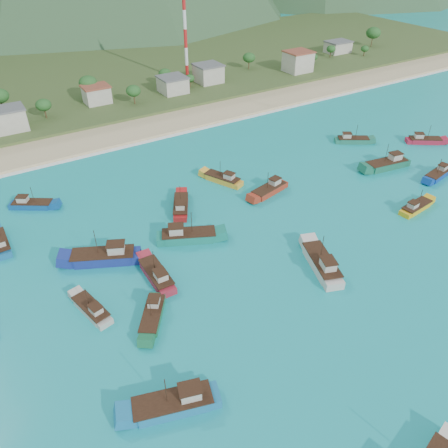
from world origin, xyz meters
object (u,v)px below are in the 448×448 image
boat_12 (1,244)px  boat_26 (438,175)px  boat_7 (424,141)px  boat_8 (157,276)px  radio_tower (185,29)px  boat_23 (153,316)px  boat_18 (181,207)px  boat_20 (416,208)px  boat_25 (269,190)px  boat_3 (352,140)px  boat_15 (92,310)px  boat_6 (223,179)px  boat_4 (188,236)px  boat_24 (175,404)px  boat_22 (32,205)px  boat_9 (322,264)px  boat_10 (105,257)px  boat_5 (387,165)px

boat_12 → boat_26: 102.89m
boat_7 → boat_8: size_ratio=0.93×
radio_tower → boat_7: size_ratio=3.86×
boat_23 → boat_18: bearing=-90.1°
boat_20 → boat_25: boat_25 is taller
boat_3 → boat_8: bearing=-39.2°
boat_15 → boat_18: 33.62m
radio_tower → boat_25: radio_tower is taller
boat_23 → boat_25: 45.79m
boat_6 → boat_4: bearing=-162.8°
boat_3 → boat_7: size_ratio=1.00×
boat_20 → boat_24: 69.42m
boat_3 → boat_12: (-95.63, 1.38, -0.02)m
boat_8 → boat_24: size_ratio=0.85×
boat_6 → boat_15: size_ratio=1.12×
boat_6 → boat_18: boat_18 is taller
boat_22 → boat_25: size_ratio=0.88×
boat_6 → boat_7: size_ratio=1.06×
boat_6 → boat_23: (-33.34, -32.40, -0.07)m
boat_24 → boat_9: bearing=-56.2°
radio_tower → boat_4: (-45.91, -87.35, -19.76)m
boat_7 → boat_10: bearing=-53.7°
boat_23 → boat_3: bearing=-122.4°
boat_10 → boat_20: boat_10 is taller
boat_20 → boat_6: bearing=-144.3°
boat_4 → boat_5: boat_5 is taller
boat_20 → boat_23: size_ratio=1.01×
boat_4 → boat_22: size_ratio=1.30×
boat_8 → boat_25: size_ratio=0.97×
boat_3 → boat_22: boat_3 is taller
boat_7 → boat_24: (-99.22, -37.49, 0.22)m
boat_3 → boat_15: 89.47m
boat_4 → boat_20: boat_4 is taller
boat_3 → boat_4: boat_4 is taller
boat_18 → boat_25: size_ratio=0.95×
boat_7 → radio_tower: bearing=-122.7°
boat_3 → boat_7: (17.59, -11.14, 0.01)m
boat_5 → boat_22: (-83.44, 29.00, -0.30)m
boat_5 → boat_6: 43.63m
boat_6 → boat_9: 37.45m
boat_10 → boat_20: size_ratio=1.43×
boat_9 → boat_15: size_ratio=1.37×
boat_22 → boat_26: size_ratio=0.96×
boat_8 → boat_10: bearing=124.0°
boat_3 → boat_10: bearing=-47.3°
boat_5 → boat_8: boat_5 is taller
boat_25 → boat_6: bearing=20.0°
radio_tower → boat_25: (-20.63, -81.02, -19.93)m
boat_3 → boat_23: (-77.58, -32.31, -0.04)m
boat_3 → boat_4: 64.92m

